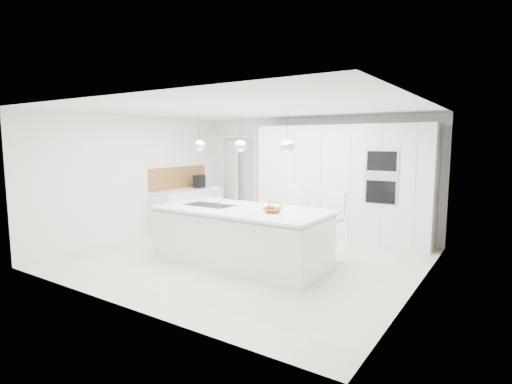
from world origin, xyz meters
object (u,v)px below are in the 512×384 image
Objects in this scene: island_base at (241,237)px; bar_stool_left at (294,221)px; espresso_machine at (199,181)px; bar_stool_right at (332,228)px; fruit_bowl at (272,210)px.

bar_stool_left is (0.51, 0.85, 0.18)m from island_base.
bar_stool_left reaches higher than island_base.
espresso_machine is 0.27× the size of bar_stool_right.
island_base is 9.26× the size of espresso_machine.
fruit_bowl is 3.66m from espresso_machine.
island_base is 3.20m from espresso_machine.
bar_stool_left is 0.71m from bar_stool_right.
fruit_bowl is at bearing -104.30° from bar_stool_left.
fruit_bowl is at bearing -107.42° from bar_stool_right.
island_base is 9.78× the size of fruit_bowl.
espresso_machine is 3.24m from bar_stool_left.
fruit_bowl is at bearing -1.42° from island_base.
espresso_machine reaches higher than island_base.
fruit_bowl is 0.24× the size of bar_stool_left.
fruit_bowl is at bearing -43.46° from espresso_machine.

